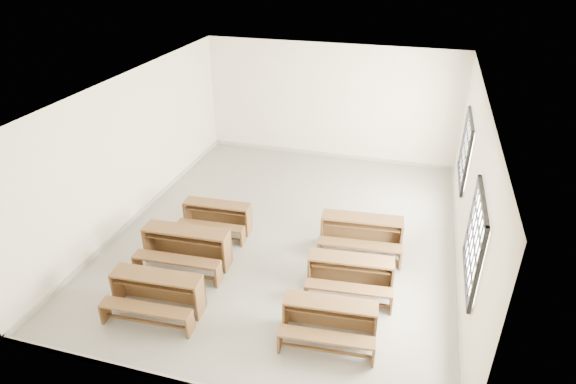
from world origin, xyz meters
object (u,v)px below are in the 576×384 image
(desk_set_1, at_px, (186,245))
(desk_set_2, at_px, (217,215))
(desk_set_4, at_px, (350,273))
(desk_set_5, at_px, (361,231))
(desk_set_0, at_px, (157,291))
(desk_set_3, at_px, (330,318))

(desk_set_1, distance_m, desk_set_2, 1.28)
(desk_set_2, xyz_separation_m, desk_set_4, (3.08, -1.20, 0.02))
(desk_set_2, distance_m, desk_set_5, 3.09)
(desk_set_0, bearing_deg, desk_set_1, 91.53)
(desk_set_2, distance_m, desk_set_3, 3.82)
(desk_set_2, height_order, desk_set_5, desk_set_5)
(desk_set_0, relative_size, desk_set_4, 1.01)
(desk_set_0, xyz_separation_m, desk_set_3, (2.93, 0.18, -0.02))
(desk_set_0, height_order, desk_set_2, desk_set_0)
(desk_set_1, bearing_deg, desk_set_4, -1.86)
(desk_set_2, xyz_separation_m, desk_set_5, (3.08, 0.14, 0.05))
(desk_set_0, relative_size, desk_set_1, 0.93)
(desk_set_5, bearing_deg, desk_set_4, -94.84)
(desk_set_1, relative_size, desk_set_3, 1.12)
(desk_set_3, xyz_separation_m, desk_set_5, (0.13, 2.55, 0.04))
(desk_set_0, bearing_deg, desk_set_2, 87.21)
(desk_set_1, distance_m, desk_set_5, 3.47)
(desk_set_4, bearing_deg, desk_set_2, 153.37)
(desk_set_0, height_order, desk_set_1, desk_set_1)
(desk_set_0, height_order, desk_set_3, desk_set_0)
(desk_set_3, height_order, desk_set_5, desk_set_5)
(desk_set_0, relative_size, desk_set_3, 1.04)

